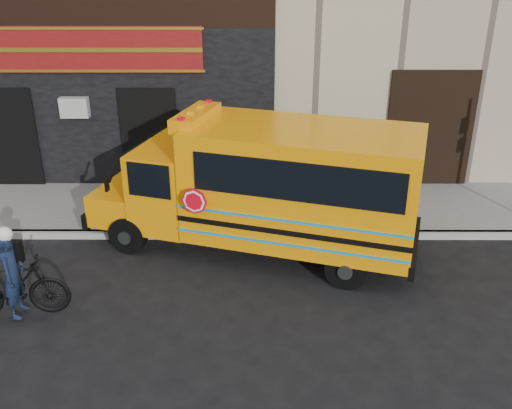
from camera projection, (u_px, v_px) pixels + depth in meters
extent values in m
plane|color=black|center=(281.00, 305.00, 10.34)|extent=(120.00, 120.00, 0.00)
cube|color=#989893|center=(276.00, 235.00, 12.68)|extent=(40.00, 0.20, 0.15)
cube|color=#65645E|center=(275.00, 206.00, 14.04)|extent=(40.00, 3.00, 0.15)
cube|color=black|center=(78.00, 109.00, 14.51)|extent=(10.00, 0.30, 4.00)
cube|color=#5E0F0D|center=(68.00, 49.00, 13.74)|extent=(6.50, 0.12, 1.10)
cube|color=black|center=(11.00, 138.00, 14.69)|extent=(1.30, 0.10, 2.50)
cube|color=black|center=(150.00, 139.00, 14.68)|extent=(1.30, 0.10, 2.50)
cylinder|color=black|center=(128.00, 235.00, 11.98)|extent=(0.85, 0.50, 0.80)
cylinder|color=black|center=(167.00, 200.00, 13.63)|extent=(0.85, 0.50, 0.80)
cylinder|color=black|center=(346.00, 268.00, 10.74)|extent=(0.85, 0.50, 0.80)
cylinder|color=black|center=(360.00, 225.00, 12.39)|extent=(0.85, 0.50, 0.80)
cube|color=orange|center=(130.00, 197.00, 12.76)|extent=(1.54, 2.21, 0.70)
cube|color=black|center=(109.00, 204.00, 13.01)|extent=(0.72, 2.00, 0.35)
cube|color=orange|center=(173.00, 182.00, 12.25)|extent=(1.76, 2.36, 1.70)
cube|color=black|center=(148.00, 162.00, 12.24)|extent=(0.59, 1.74, 0.90)
cube|color=orange|center=(303.00, 183.00, 11.35)|extent=(4.95, 3.42, 2.25)
cube|color=black|center=(414.00, 247.00, 11.18)|extent=(0.76, 2.14, 0.30)
cube|color=black|center=(295.00, 182.00, 10.16)|extent=(3.74, 1.18, 0.75)
cube|color=orange|center=(196.00, 118.00, 11.48)|extent=(0.95, 1.68, 0.28)
cylinder|color=red|center=(194.00, 201.00, 10.74)|extent=(0.51, 0.18, 0.52)
imported|color=black|center=(15.00, 287.00, 9.84)|extent=(1.91, 0.72, 1.12)
imported|color=black|center=(13.00, 277.00, 9.71)|extent=(0.38, 0.58, 1.58)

